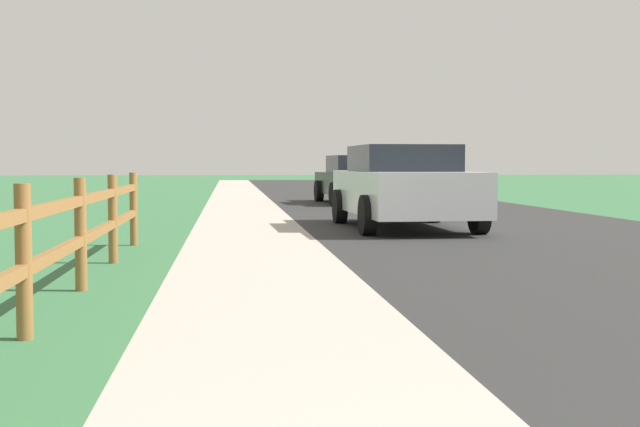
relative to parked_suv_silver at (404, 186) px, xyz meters
name	(u,v)px	position (x,y,z in m)	size (l,w,h in m)	color
ground_plane	(275,204)	(-1.83, 9.52, -0.77)	(120.00, 120.00, 0.00)	#366B40
road_asphalt	(381,200)	(1.67, 11.52, -0.77)	(7.00, 66.00, 0.01)	#2B2B2B
curb_concrete	(175,201)	(-4.83, 11.52, -0.77)	(6.00, 66.00, 0.01)	#B3A89B
grass_verge	(126,201)	(-6.33, 11.52, -0.76)	(5.00, 66.00, 0.00)	#366B40
rail_fence	(23,250)	(-4.53, -9.46, -0.16)	(0.11, 13.28, 1.05)	brown
parked_suv_silver	(404,186)	(0.00, 0.00, 0.00)	(2.22, 4.69, 1.51)	#B7BABF
parked_car_black	(357,179)	(0.61, 9.66, -0.06)	(2.25, 4.36, 1.41)	black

